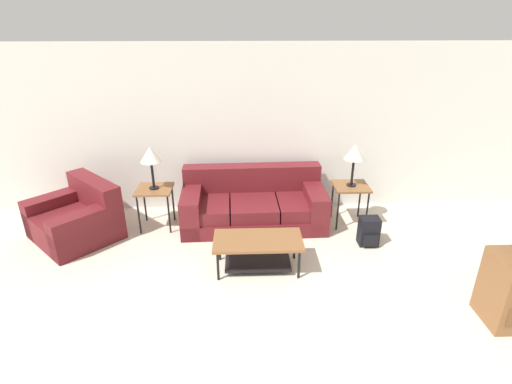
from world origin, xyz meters
TOP-DOWN VIEW (x-y plane):
  - wall_back at (0.00, 3.94)m, footprint 8.97×0.06m
  - couch at (-0.05, 3.33)m, footprint 2.15×1.06m
  - armchair at (-2.58, 3.01)m, footprint 1.48×1.48m
  - coffee_table at (-0.03, 2.10)m, footprint 1.10×0.55m
  - side_table_left at (-1.50, 3.25)m, footprint 0.51×0.48m
  - side_table_right at (1.41, 3.25)m, footprint 0.51×0.48m
  - table_lamp_left at (-1.50, 3.25)m, footprint 0.29×0.29m
  - table_lamp_right at (1.41, 3.25)m, footprint 0.29×0.29m
  - backpack at (1.54, 2.63)m, footprint 0.27×0.28m

SIDE VIEW (x-z plane):
  - backpack at x=1.54m, z-range -0.01..0.40m
  - armchair at x=-2.58m, z-range -0.12..0.68m
  - couch at x=-0.05m, z-range -0.12..0.70m
  - coffee_table at x=-0.03m, z-range 0.10..0.53m
  - side_table_left at x=-1.50m, z-range 0.24..0.88m
  - side_table_right at x=1.41m, z-range 0.24..0.88m
  - table_lamp_left at x=-1.50m, z-range 0.82..1.45m
  - table_lamp_right at x=1.41m, z-range 0.82..1.45m
  - wall_back at x=0.00m, z-range 0.00..2.60m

